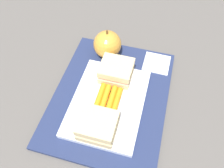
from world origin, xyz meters
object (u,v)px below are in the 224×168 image
at_px(sandwich_half_left, 98,126).
at_px(paper_napkin, 157,63).
at_px(food_tray, 108,102).
at_px(carrot_sticks_bundle, 108,99).
at_px(sandwich_half_right, 116,71).
at_px(apple, 107,44).

bearing_deg(sandwich_half_left, paper_napkin, -21.76).
distance_m(food_tray, carrot_sticks_bundle, 0.01).
xyz_separation_m(food_tray, sandwich_half_right, (0.08, 0.00, 0.03)).
height_order(apple, paper_napkin, apple).
bearing_deg(sandwich_half_left, food_tray, 0.00).
height_order(carrot_sticks_bundle, apple, apple).
height_order(sandwich_half_right, paper_napkin, sandwich_half_right).
height_order(food_tray, paper_napkin, food_tray).
relative_size(food_tray, sandwich_half_left, 2.88).
bearing_deg(sandwich_half_right, paper_napkin, -49.20).
distance_m(food_tray, sandwich_half_right, 0.08).
bearing_deg(food_tray, sandwich_half_left, 180.00).
bearing_deg(paper_napkin, sandwich_half_right, 130.80).
xyz_separation_m(sandwich_half_left, sandwich_half_right, (0.16, 0.00, 0.00)).
relative_size(food_tray, paper_napkin, 3.29).
relative_size(sandwich_half_right, apple, 0.91).
height_order(sandwich_half_left, sandwich_half_right, same).
xyz_separation_m(sandwich_half_right, paper_napkin, (0.08, -0.09, -0.03)).
xyz_separation_m(sandwich_half_right, apple, (0.08, 0.05, 0.00)).
distance_m(carrot_sticks_bundle, paper_napkin, 0.19).
distance_m(sandwich_half_left, sandwich_half_right, 0.16).
relative_size(carrot_sticks_bundle, apple, 0.89).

